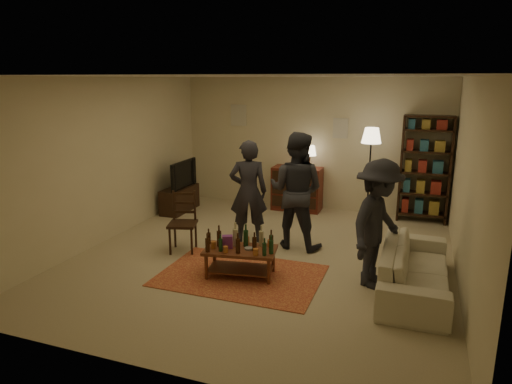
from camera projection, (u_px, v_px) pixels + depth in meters
The scene contains 13 objects.
floor at pixel (263, 257), 7.01m from camera, with size 6.00×6.00×0.00m, color #C6B793.
room_shell at pixel (281, 121), 9.50m from camera, with size 6.00×6.00×6.00m.
rug at pixel (240, 275), 6.34m from camera, with size 2.20×1.50×0.01m, color maroon.
coffee_table at pixel (240, 250), 6.26m from camera, with size 1.05×0.69×0.74m.
dining_chair at pixel (183, 219), 7.19m from camera, with size 0.52×0.52×0.97m.
tv_stand at pixel (180, 193), 9.37m from camera, with size 0.40×1.00×1.06m.
dresser at pixel (297, 188), 9.43m from camera, with size 1.00×0.50×1.36m.
bookshelf at pixel (425, 168), 8.55m from camera, with size 0.90×0.34×2.02m.
floor_lamp at pixel (371, 142), 8.32m from camera, with size 0.36×0.36×1.80m.
sofa at pixel (415, 268), 5.84m from camera, with size 2.08×0.81×0.61m, color beige.
person_left at pixel (248, 192), 7.50m from camera, with size 0.62×0.41×1.71m, color #25242B.
person_right at pixel (296, 191), 7.24m from camera, with size 0.91×0.71×1.87m, color #292A32.
person_by_sofa at pixel (378, 224), 5.87m from camera, with size 1.09×0.63×1.69m, color #25252C.
Camera 1 is at (2.13, -6.20, 2.67)m, focal length 32.00 mm.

